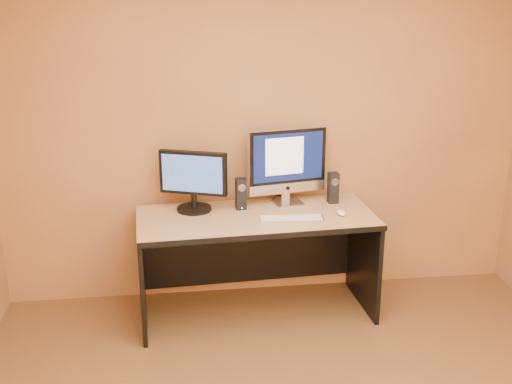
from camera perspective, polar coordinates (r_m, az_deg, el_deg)
walls at (r=2.97m, az=6.24°, el=-3.39°), size 4.00×4.00×2.60m
desk at (r=4.75m, az=0.02°, el=-6.54°), size 1.73×0.83×0.78m
imac at (r=4.76m, az=2.91°, el=2.29°), size 0.63×0.33×0.58m
second_monitor at (r=4.65m, az=-5.59°, el=0.96°), size 0.57×0.42×0.45m
speaker_left at (r=4.69m, az=-1.36°, el=-0.16°), size 0.08×0.08×0.23m
speaker_right at (r=4.86m, az=6.87°, el=0.37°), size 0.08×0.08×0.23m
keyboard at (r=4.52m, az=3.15°, el=-2.36°), size 0.46×0.15×0.02m
mouse at (r=4.64m, az=7.59°, el=-1.81°), size 0.06×0.11×0.04m
cable_a at (r=4.93m, az=2.72°, el=-0.61°), size 0.11×0.21×0.01m
cable_b at (r=4.97m, az=1.79°, el=-0.44°), size 0.11×0.17×0.01m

